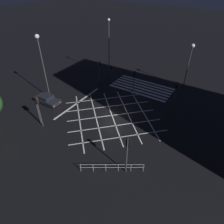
% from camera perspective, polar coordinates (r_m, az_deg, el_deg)
% --- Properties ---
extents(ground_plane, '(200.00, 200.00, 0.00)m').
position_cam_1_polar(ground_plane, '(28.10, -0.00, -0.98)').
color(ground_plane, black).
extents(road_markings, '(15.41, 19.84, 0.01)m').
position_cam_1_polar(road_markings, '(32.40, 4.96, 4.44)').
color(road_markings, silver).
rests_on(road_markings, ground_plane).
extents(traffic_light_sw_cross, '(0.36, 0.39, 3.84)m').
position_cam_1_polar(traffic_light_sw_cross, '(30.18, 17.73, 6.22)').
color(traffic_light_sw_cross, '#424244').
rests_on(traffic_light_sw_cross, ground_plane).
extents(traffic_light_nw_cross, '(0.36, 0.39, 4.53)m').
position_cam_1_polar(traffic_light_nw_cross, '(18.95, 4.49, -10.46)').
color(traffic_light_nw_cross, '#424244').
rests_on(traffic_light_nw_cross, ground_plane).
extents(traffic_light_ne_main, '(0.39, 0.36, 4.56)m').
position_cam_1_polar(traffic_light_ne_main, '(25.93, -20.32, 1.69)').
color(traffic_light_ne_main, '#424244').
rests_on(traffic_light_ne_main, ground_plane).
extents(traffic_light_ne_cross, '(0.36, 0.39, 3.87)m').
position_cam_1_polar(traffic_light_ne_cross, '(26.98, -20.61, 1.82)').
color(traffic_light_ne_cross, '#424244').
rests_on(traffic_light_ne_cross, ground_plane).
extents(traffic_light_median_south, '(0.36, 0.39, 4.25)m').
position_cam_1_polar(traffic_light_median_south, '(31.31, 6.23, 9.51)').
color(traffic_light_median_south, '#424244').
rests_on(traffic_light_median_south, ground_plane).
extents(traffic_light_se_main, '(2.74, 0.36, 4.03)m').
position_cam_1_polar(traffic_light_se_main, '(34.20, -1.87, 11.99)').
color(traffic_light_se_main, '#424244').
rests_on(traffic_light_se_main, ground_plane).
extents(traffic_light_se_cross, '(0.36, 0.39, 3.90)m').
position_cam_1_polar(traffic_light_se_cross, '(35.43, -3.59, 12.50)').
color(traffic_light_se_cross, '#424244').
rests_on(traffic_light_se_cross, ground_plane).
extents(street_lamp_east, '(0.60, 0.60, 9.86)m').
position_cam_1_polar(street_lamp_east, '(30.28, -19.74, 15.56)').
color(street_lamp_east, '#424244').
rests_on(street_lamp_east, ground_plane).
extents(street_lamp_west, '(0.61, 0.61, 7.49)m').
position_cam_1_polar(street_lamp_west, '(34.80, 21.58, 15.02)').
color(street_lamp_west, '#424244').
rests_on(street_lamp_west, ground_plane).
extents(street_lamp_far, '(0.45, 0.45, 10.27)m').
position_cam_1_polar(street_lamp_far, '(36.16, -0.89, 19.50)').
color(street_lamp_far, '#424244').
rests_on(street_lamp_far, ground_plane).
extents(waiting_car, '(4.18, 1.84, 1.24)m').
position_cam_1_polar(waiting_car, '(32.05, -18.05, 3.45)').
color(waiting_car, black).
rests_on(waiting_car, ground_plane).
extents(pedestrian_railing, '(5.42, 3.48, 1.05)m').
position_cam_1_polar(pedestrian_railing, '(20.81, -0.00, -15.41)').
color(pedestrian_railing, '#B7B7BC').
rests_on(pedestrian_railing, ground_plane).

